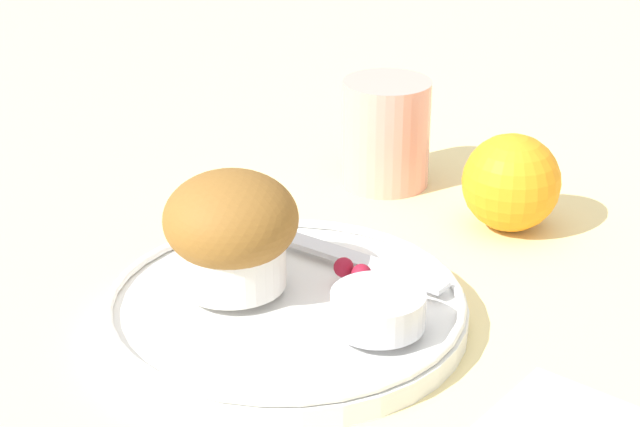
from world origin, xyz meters
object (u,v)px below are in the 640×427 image
object	(u,v)px
butter_knife	(338,254)
juice_glass	(386,133)
orange_fruit	(511,182)
muffin	(231,230)

from	to	relation	value
butter_knife	juice_glass	distance (m)	0.17
orange_fruit	juice_glass	distance (m)	0.12
juice_glass	butter_knife	bearing A→B (deg)	-64.52
muffin	orange_fruit	size ratio (longest dim) A/B	1.16
muffin	orange_fruit	bearing A→B (deg)	71.33
muffin	orange_fruit	xyz separation A→B (m)	(0.07, 0.22, -0.02)
butter_knife	orange_fruit	bearing A→B (deg)	69.73
muffin	butter_knife	world-z (taller)	muffin
muffin	juice_glass	size ratio (longest dim) A/B	0.97
butter_knife	muffin	bearing A→B (deg)	-115.31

